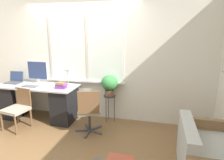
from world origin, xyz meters
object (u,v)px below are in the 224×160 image
at_px(plant_stand, 110,99).
at_px(potted_plant, 110,84).
at_px(office_chair_swivel, 89,110).
at_px(laptop, 14,80).
at_px(monitor, 38,71).
at_px(keyboard, 30,86).
at_px(desk_chair_wooden, 18,107).
at_px(desk_lamp, 68,72).
at_px(book_stack, 61,85).
at_px(mouse, 39,87).
at_px(couch_loveseat, 205,157).

relative_size(plant_stand, potted_plant, 1.33).
height_order(office_chair_swivel, potted_plant, potted_plant).
xyz_separation_m(laptop, monitor, (0.57, 0.09, 0.22)).
distance_m(laptop, keyboard, 0.61).
bearing_deg(plant_stand, potted_plant, -90.00).
relative_size(laptop, keyboard, 1.06).
distance_m(desk_chair_wooden, plant_stand, 1.86).
distance_m(desk_lamp, office_chair_swivel, 1.00).
bearing_deg(laptop, office_chair_swivel, -13.50).
bearing_deg(book_stack, plant_stand, 18.92).
distance_m(laptop, monitor, 0.61).
xyz_separation_m(mouse, potted_plant, (1.42, 0.38, 0.06)).
distance_m(book_stack, desk_chair_wooden, 0.95).
height_order(desk_lamp, book_stack, desk_lamp).
height_order(laptop, potted_plant, potted_plant).
height_order(desk_chair_wooden, potted_plant, potted_plant).
distance_m(laptop, office_chair_swivel, 2.07).
bearing_deg(potted_plant, keyboard, -167.70).
relative_size(monitor, potted_plant, 1.14).
xyz_separation_m(office_chair_swivel, potted_plant, (0.24, 0.62, 0.37)).
bearing_deg(couch_loveseat, monitor, 68.90).
relative_size(desk_lamp, office_chair_swivel, 0.45).
bearing_deg(monitor, mouse, -54.22).
relative_size(desk_lamp, potted_plant, 0.92).
bearing_deg(desk_lamp, mouse, -155.94).
distance_m(keyboard, book_stack, 0.71).
height_order(monitor, desk_lamp, monitor).
relative_size(mouse, desk_chair_wooden, 0.08).
distance_m(mouse, plant_stand, 1.49).
relative_size(keyboard, couch_loveseat, 0.28).
height_order(keyboard, desk_chair_wooden, desk_chair_wooden).
distance_m(book_stack, plant_stand, 1.05).
bearing_deg(desk_chair_wooden, desk_lamp, 45.92).
xyz_separation_m(laptop, desk_chair_wooden, (0.52, -0.60, -0.38)).
bearing_deg(office_chair_swivel, couch_loveseat, 140.34).
distance_m(desk_lamp, plant_stand, 1.05).
distance_m(keyboard, desk_lamp, 0.86).
bearing_deg(couch_loveseat, potted_plant, 51.29).
distance_m(desk_chair_wooden, office_chair_swivel, 1.47).
bearing_deg(mouse, potted_plant, 15.14).
relative_size(monitor, desk_chair_wooden, 0.63).
bearing_deg(desk_chair_wooden, office_chair_swivel, 14.78).
distance_m(monitor, desk_chair_wooden, 0.91).
bearing_deg(couch_loveseat, plant_stand, 51.29).
height_order(monitor, office_chair_swivel, monitor).
distance_m(monitor, potted_plant, 1.67).
distance_m(mouse, couch_loveseat, 3.27).
bearing_deg(book_stack, couch_loveseat, -21.17).
bearing_deg(book_stack, desk_chair_wooden, -151.08).
xyz_separation_m(keyboard, potted_plant, (1.65, 0.36, 0.06)).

